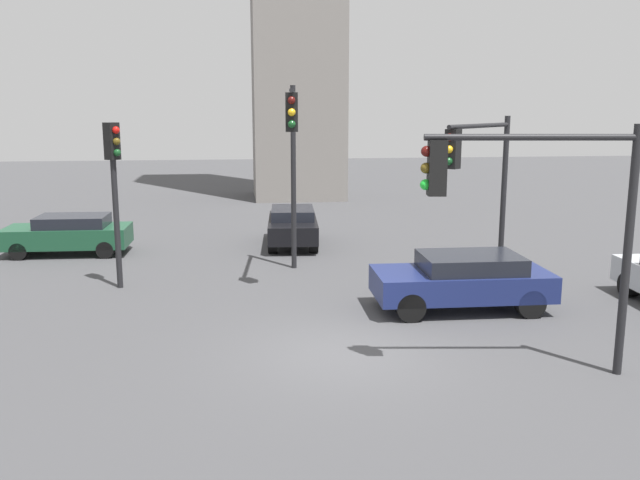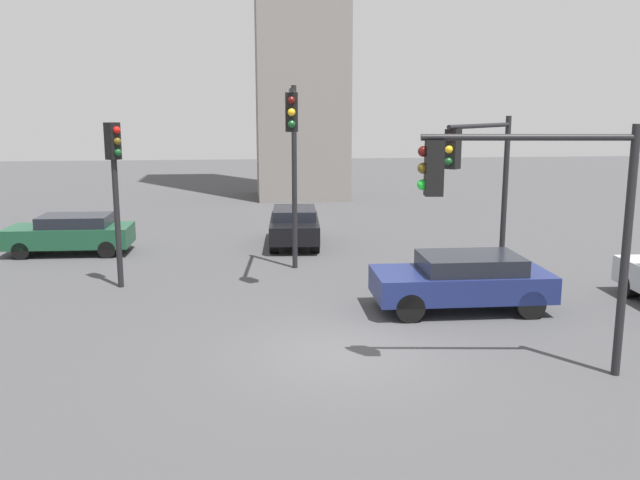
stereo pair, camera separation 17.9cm
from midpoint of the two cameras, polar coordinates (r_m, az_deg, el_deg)
name	(u,v)px [view 1 (the left image)]	position (r m, az deg, el deg)	size (l,w,h in m)	color
ground_plane	(344,353)	(14.28, 1.71, -9.46)	(105.72, 105.72, 0.00)	#424244
traffic_light_0	(114,173)	(19.48, -17.15, 5.38)	(0.47, 0.46, 4.60)	black
traffic_light_1	(293,142)	(19.48, -2.58, 8.22)	(0.54, 3.46, 5.65)	black
traffic_light_2	(479,167)	(19.10, 12.98, 6.03)	(2.66, 2.59, 4.76)	black
traffic_light_3	(530,197)	(12.92, 16.87, 3.47)	(3.93, 0.69, 4.72)	black
car_0	(463,280)	(17.34, 11.64, -3.29)	(4.38, 2.03, 1.41)	navy
car_1	(293,225)	(24.92, -2.52, 1.25)	(2.02, 4.10, 1.35)	black
car_3	(69,234)	(24.94, -20.54, 0.50)	(4.19, 1.91, 1.35)	#19472D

